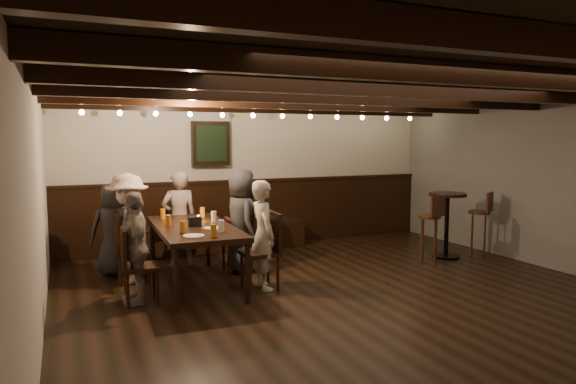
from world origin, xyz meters
name	(u,v)px	position (x,y,z in m)	size (l,w,h in m)	color
room	(267,190)	(-0.29, 2.21, 1.07)	(7.00, 7.00, 7.00)	black
dining_table	(194,231)	(-1.56, 1.45, 0.69)	(0.97, 2.04, 0.76)	black
chair_left_near	(132,261)	(-2.26, 1.92, 0.28)	(0.43, 0.43, 0.91)	black
chair_left_far	(139,280)	(-2.29, 1.02, 0.26)	(0.40, 0.40, 0.85)	black
chair_right_near	(240,251)	(-0.82, 1.88, 0.28)	(0.43, 0.43, 0.91)	black
chair_right_far	(261,266)	(-0.85, 0.98, 0.29)	(0.44, 0.44, 0.94)	black
person_bench_left	(114,229)	(-2.43, 2.38, 0.63)	(0.61, 0.40, 1.26)	#262528
person_bench_centre	(179,219)	(-1.52, 2.50, 0.69)	(0.50, 0.33, 1.38)	slate
person_bench_right	(243,222)	(-0.63, 2.32, 0.61)	(0.59, 0.46, 1.22)	#4C201A
person_left_near	(128,228)	(-2.29, 1.92, 0.70)	(0.91, 0.52, 1.40)	#BAA89E
person_left_far	(135,248)	(-2.32, 1.02, 0.63)	(0.74, 0.31, 1.26)	gray
person_right_near	(242,221)	(-0.79, 1.88, 0.71)	(0.69, 0.45, 1.41)	#28282B
person_right_far	(263,235)	(-0.82, 0.98, 0.67)	(0.49, 0.32, 1.34)	#B6AE9A
pint_a	(163,214)	(-1.81, 2.16, 0.83)	(0.07, 0.07, 0.14)	#BF7219
pint_b	(202,212)	(-1.29, 2.09, 0.83)	(0.07, 0.07, 0.14)	#BF7219
pint_c	(168,220)	(-1.85, 1.56, 0.83)	(0.07, 0.07, 0.14)	#BF7219
pint_d	(214,217)	(-1.25, 1.64, 0.83)	(0.07, 0.07, 0.14)	silver
pint_e	(183,227)	(-1.79, 1.01, 0.83)	(0.07, 0.07, 0.14)	#BF7219
pint_f	(221,226)	(-1.38, 0.89, 0.83)	(0.07, 0.07, 0.14)	silver
pint_g	(213,231)	(-1.53, 0.65, 0.83)	(0.07, 0.07, 0.14)	#BF7219
plate_near	(194,236)	(-1.73, 0.76, 0.76)	(0.24, 0.24, 0.01)	white
plate_far	(214,228)	(-1.39, 1.14, 0.76)	(0.24, 0.24, 0.01)	white
condiment_caddy	(195,222)	(-1.56, 1.40, 0.82)	(0.15, 0.10, 0.12)	black
candle	(199,220)	(-1.43, 1.75, 0.78)	(0.05, 0.05, 0.05)	beige
high_top_table	(447,215)	(2.35, 1.37, 0.66)	(0.57, 0.57, 1.00)	black
bar_stool_left	(429,238)	(1.85, 1.17, 0.38)	(0.33, 0.35, 1.02)	#351B11
bar_stool_right	(479,233)	(2.85, 1.22, 0.38)	(0.36, 0.37, 1.02)	#351B11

